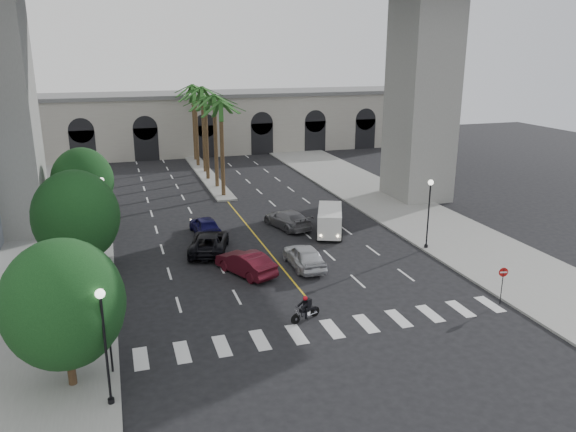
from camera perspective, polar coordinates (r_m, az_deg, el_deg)
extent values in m
plane|color=black|center=(32.06, 3.48, -10.18)|extent=(140.00, 140.00, 0.00)
cube|color=gray|center=(44.29, -22.50, -3.63)|extent=(8.00, 100.00, 0.15)
cube|color=gray|center=(50.89, 13.27, -0.24)|extent=(8.00, 100.00, 0.15)
cube|color=gray|center=(67.04, -8.23, 4.09)|extent=(2.00, 24.00, 0.20)
cube|color=#B4B0A2|center=(82.98, -10.35, 9.12)|extent=(70.00, 10.00, 8.00)
cube|color=slate|center=(82.55, -10.50, 12.04)|extent=(71.00, 10.50, 0.50)
cube|color=gray|center=(56.76, 13.44, 12.10)|extent=(5.00, 6.00, 20.80)
cylinder|color=#47331E|center=(56.48, -6.70, 6.62)|extent=(0.40, 0.40, 9.50)
cylinder|color=#47331E|center=(60.35, -7.36, 7.39)|extent=(0.40, 0.40, 9.80)
cylinder|color=#47331E|center=(64.24, -8.27, 7.68)|extent=(0.40, 0.40, 9.30)
cylinder|color=#47331E|center=(68.14, -8.56, 8.51)|extent=(0.40, 0.40, 10.10)
cylinder|color=#47331E|center=(72.06, -9.28, 8.71)|extent=(0.40, 0.40, 9.60)
cylinder|color=#47331E|center=(76.00, -9.52, 9.22)|extent=(0.40, 0.40, 9.90)
cylinder|color=#382616|center=(27.24, -21.21, -13.77)|extent=(0.36, 0.36, 2.34)
ellipsoid|color=black|center=(25.96, -21.87, -8.29)|extent=(5.20, 5.20, 5.72)
cylinder|color=#382616|center=(39.04, -20.29, -4.25)|extent=(0.36, 0.36, 2.45)
ellipsoid|color=black|center=(38.13, -20.73, -0.03)|extent=(5.44, 5.44, 5.98)
cylinder|color=#382616|center=(50.50, -19.83, 0.33)|extent=(0.36, 0.36, 2.27)
ellipsoid|color=black|center=(49.84, -20.14, 3.39)|extent=(5.04, 5.04, 5.54)
cylinder|color=black|center=(25.94, -17.51, -17.59)|extent=(0.28, 0.28, 0.36)
cylinder|color=black|center=(24.69, -18.01, -12.92)|extent=(0.11, 0.11, 5.00)
sphere|color=white|center=(23.58, -18.56, -7.50)|extent=(0.40, 0.40, 0.40)
cylinder|color=black|center=(44.98, -17.87, -2.70)|extent=(0.28, 0.28, 0.36)
cylinder|color=black|center=(44.27, -18.15, 0.26)|extent=(0.11, 0.11, 5.00)
sphere|color=white|center=(43.66, -18.45, 3.47)|extent=(0.40, 0.40, 0.40)
cylinder|color=black|center=(43.38, 13.84, -3.08)|extent=(0.28, 0.28, 0.36)
cylinder|color=black|center=(42.65, 14.06, -0.01)|extent=(0.11, 0.11, 5.00)
sphere|color=white|center=(42.01, 14.30, 3.32)|extent=(0.40, 0.40, 0.40)
cylinder|color=black|center=(27.29, -17.66, -11.94)|extent=(0.10, 0.10, 3.50)
cube|color=black|center=(26.63, -17.94, -9.09)|extent=(0.25, 0.18, 0.80)
cylinder|color=black|center=(30.89, -17.74, -8.48)|extent=(0.10, 0.10, 3.50)
cube|color=black|center=(30.30, -17.99, -5.91)|extent=(0.25, 0.18, 0.80)
cylinder|color=black|center=(31.11, 0.78, -10.42)|extent=(0.59, 0.32, 0.59)
cylinder|color=black|center=(31.96, 2.75, -9.66)|extent=(0.59, 0.32, 0.59)
cube|color=silver|center=(31.52, 1.85, -9.88)|extent=(0.47, 0.41, 0.26)
cube|color=black|center=(31.31, 1.65, -9.51)|extent=(0.59, 0.41, 0.20)
cube|color=black|center=(31.60, 2.26, -9.34)|extent=(0.50, 0.39, 0.12)
cylinder|color=black|center=(30.98, 1.09, -9.35)|extent=(0.23, 0.52, 0.03)
cube|color=black|center=(31.30, 1.95, -8.84)|extent=(0.38, 0.45, 0.51)
cube|color=black|center=(31.37, 2.17, -8.68)|extent=(0.24, 0.33, 0.38)
sphere|color=red|center=(31.07, 1.77, -8.35)|extent=(0.26, 0.26, 0.26)
imported|color=silver|center=(38.56, 1.66, -4.08)|extent=(1.94, 4.78, 1.63)
imported|color=#57111D|center=(37.49, -4.33, -4.78)|extent=(3.54, 5.06, 1.58)
imported|color=black|center=(41.75, -8.02, -2.66)|extent=(4.03, 6.08, 1.55)
imported|color=slate|center=(46.99, -0.07, -0.31)|extent=(3.40, 5.58, 1.51)
imported|color=#12104B|center=(45.81, -8.43, -0.95)|extent=(2.23, 4.60, 1.51)
cube|color=white|center=(45.37, 4.27, -0.39)|extent=(3.61, 5.32, 1.85)
cube|color=black|center=(43.05, 4.24, -1.01)|extent=(1.67, 0.86, 0.79)
cylinder|color=black|center=(43.98, 3.07, -2.13)|extent=(0.49, 0.70, 0.65)
cylinder|color=black|center=(43.97, 5.36, -2.18)|extent=(0.49, 0.70, 0.65)
cylinder|color=black|center=(47.32, 3.21, -0.76)|extent=(0.49, 0.70, 0.65)
cylinder|color=black|center=(47.32, 5.33, -0.81)|extent=(0.49, 0.70, 0.65)
imported|color=black|center=(33.17, -26.52, -9.23)|extent=(0.69, 0.57, 1.62)
imported|color=black|center=(33.70, -24.25, -8.35)|extent=(1.00, 0.86, 1.80)
cylinder|color=black|center=(35.33, 20.90, -6.69)|extent=(0.05, 0.05, 2.24)
cylinder|color=#A30D0B|center=(35.00, 21.05, -5.35)|extent=(0.55, 0.15, 0.56)
cube|color=silver|center=(35.00, 21.05, -5.35)|extent=(0.42, 0.11, 0.09)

